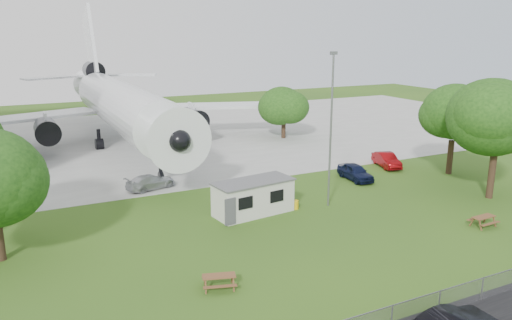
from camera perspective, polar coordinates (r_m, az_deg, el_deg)
name	(u,v)px	position (r m, az deg, el deg)	size (l,w,h in m)	color
ground	(275,255)	(31.72, 2.20, -10.81)	(160.00, 160.00, 0.00)	#436C1D
concrete_apron	(134,140)	(66.04, -13.75, 2.20)	(120.00, 46.00, 0.03)	#B7B7B2
airliner	(119,103)	(62.69, -15.38, 6.35)	(46.36, 47.73, 17.69)	white
site_cabin	(253,197)	(38.11, -0.30, -4.25)	(6.90, 3.46, 2.62)	silver
picnic_west	(219,288)	(28.08, -4.22, -14.39)	(1.80, 1.50, 0.76)	brown
picnic_east	(483,226)	(39.56, 24.47, -6.91)	(1.80, 1.50, 0.76)	brown
lamp_mast	(331,132)	(39.04, 8.54, 3.16)	(0.16, 0.16, 12.00)	slate
tree_east_front	(498,120)	(44.91, 25.95, 4.09)	(7.72, 7.72, 10.46)	#382619
tree_east_back	(454,116)	(51.47, 21.71, 4.70)	(6.46, 6.46, 8.98)	#382619
tree_far_apron	(284,106)	(64.96, 3.20, 6.19)	(6.45, 6.45, 7.47)	#382619
car_ne_hatch	(355,172)	(47.76, 11.28, -1.38)	(1.76, 4.37, 1.49)	black
car_ne_sedan	(387,160)	(53.06, 14.69, -0.01)	(1.54, 4.41, 1.45)	maroon
car_apron_van	(151,182)	(45.09, -11.95, -2.48)	(1.82, 4.48, 1.30)	#B1B4B9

